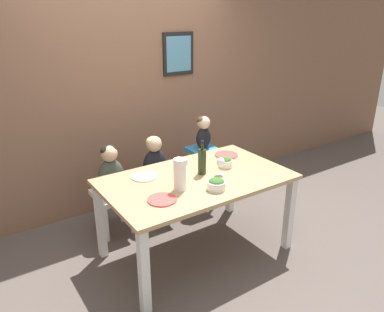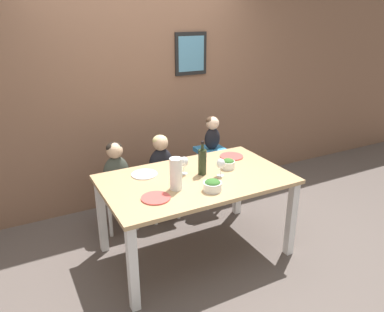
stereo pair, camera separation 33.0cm
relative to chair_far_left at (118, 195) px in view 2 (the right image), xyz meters
name	(u,v)px [view 2 (the right image)]	position (x,y,z in m)	size (l,w,h in m)	color
ground_plane	(196,251)	(0.50, -0.77, -0.37)	(14.00, 14.00, 0.00)	#564C47
wall_back	(141,88)	(0.50, 0.55, 0.98)	(10.00, 0.09, 2.70)	brown
dining_table	(196,187)	(0.50, -0.77, 0.31)	(1.65, 0.99, 0.78)	tan
chair_far_left	(118,195)	(0.00, 0.00, 0.00)	(0.36, 0.42, 0.44)	silver
chair_far_center	(162,186)	(0.49, 0.00, 0.00)	(0.36, 0.42, 0.44)	silver
chair_right_highchair	(212,162)	(1.12, 0.00, 0.16)	(0.31, 0.35, 0.69)	silver
person_child_left	(116,166)	(0.00, 0.00, 0.33)	(0.27, 0.17, 0.50)	#3D4238
person_child_center	(161,157)	(0.49, 0.00, 0.33)	(0.27, 0.17, 0.50)	black
person_baby_right	(212,131)	(1.12, 0.00, 0.54)	(0.19, 0.15, 0.38)	black
wine_bottle	(202,161)	(0.59, -0.72, 0.53)	(0.07, 0.07, 0.31)	#232D19
paper_towel_roll	(176,174)	(0.25, -0.89, 0.54)	(0.10, 0.10, 0.27)	white
wine_glass_near	(221,164)	(0.72, -0.83, 0.52)	(0.08, 0.08, 0.16)	white
wine_glass_far	(184,162)	(0.45, -0.64, 0.52)	(0.08, 0.08, 0.16)	white
salad_bowl_large	(212,185)	(0.50, -1.05, 0.45)	(0.15, 0.15, 0.10)	white
salad_bowl_small	(228,164)	(0.87, -0.72, 0.45)	(0.13, 0.13, 0.10)	white
dinner_plate_front_left	(156,198)	(0.03, -0.97, 0.41)	(0.23, 0.23, 0.01)	#D14C47
dinner_plate_back_left	(144,174)	(0.12, -0.50, 0.41)	(0.23, 0.23, 0.01)	silver
dinner_plate_back_right	(232,156)	(1.06, -0.49, 0.41)	(0.23, 0.23, 0.01)	#D14C47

